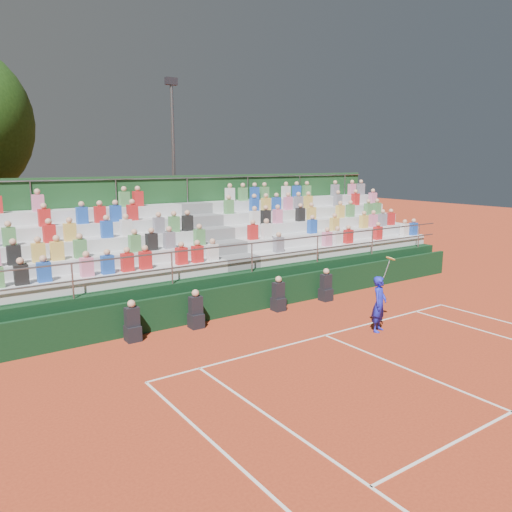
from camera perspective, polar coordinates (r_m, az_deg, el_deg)
ground at (r=14.73m, az=7.90°, el=-8.98°), size 90.00×90.00×0.00m
courtside_wall at (r=16.95m, az=0.58°, el=-4.48°), size 20.00×0.15×1.00m
line_officials at (r=15.99m, az=-1.79°, el=-5.50°), size 7.68×0.40×1.19m
grandstand at (r=19.47m, az=-4.97°, el=-0.75°), size 20.00×5.20×4.40m
tennis_player at (r=15.15m, az=13.92°, el=-5.33°), size 0.89×0.61×2.22m
floodlight_mast at (r=25.75m, az=-9.42°, el=11.08°), size 0.60×0.25×8.99m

